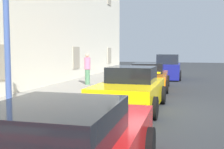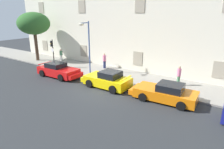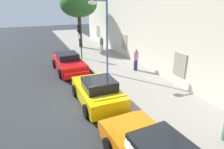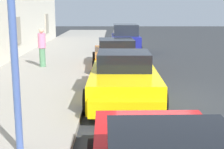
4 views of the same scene
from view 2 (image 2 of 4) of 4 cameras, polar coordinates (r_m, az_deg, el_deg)
The scene contains 12 objects.
ground_plane at distance 16.83m, azimuth -3.12°, elevation -4.71°, with size 80.00×80.00×0.00m, color #2B2D30.
sidewalk at distance 20.25m, azimuth 4.51°, elevation -0.65°, with size 60.00×4.45×0.14m, color gray.
building_facade at distance 22.95m, azimuth 10.35°, elevation 16.67°, with size 40.27×4.35×12.24m.
sportscar_red_lead at distance 21.04m, azimuth -15.15°, elevation 1.07°, with size 4.92×2.32×1.42m.
sportscar_yellow_flank at distance 17.49m, azimuth -1.70°, elevation -1.54°, with size 4.49×2.28×1.51m.
sportscar_white_middle at distance 15.33m, azimuth 14.83°, elevation -5.15°, with size 5.04×2.47×1.40m.
tree_near_kerb at distance 28.44m, azimuth -21.97°, elevation 13.65°, with size 4.20×4.20×6.42m.
traffic_light at distance 24.00m, azimuth -17.10°, elevation 7.24°, with size 0.44×0.36×3.32m.
street_lamp at distance 20.39m, azimuth -7.59°, elevation 10.52°, with size 0.44×1.42×5.47m.
pedestrian_admiring at distance 22.94m, azimuth -2.22°, elevation 4.06°, with size 0.53×0.53×1.77m.
pedestrian_strolling at distance 18.30m, azimuth 19.00°, elevation -0.31°, with size 0.38×0.38×1.78m.
pedestrian_bystander at distance 27.57m, azimuth -14.69°, elevation 5.57°, with size 0.54×0.54×1.59m.
Camera 2 is at (9.59, -12.29, 6.34)m, focal length 31.17 mm.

